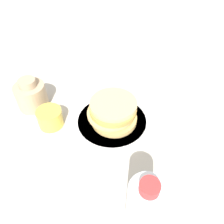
% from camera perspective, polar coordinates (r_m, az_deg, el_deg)
% --- Properties ---
extents(ground_plane, '(4.00, 4.00, 0.00)m').
position_cam_1_polar(ground_plane, '(0.70, 1.25, -3.66)').
color(ground_plane, '#BCB7AD').
extents(plate, '(0.24, 0.24, 0.01)m').
position_cam_1_polar(plate, '(0.70, 0.00, -2.32)').
color(plate, white).
rests_on(plate, ground_plane).
extents(pancake_stack, '(0.15, 0.15, 0.07)m').
position_cam_1_polar(pancake_stack, '(0.67, 0.20, -0.01)').
color(pancake_stack, '#E0B86A').
rests_on(pancake_stack, plate).
extents(juice_glass, '(0.08, 0.08, 0.06)m').
position_cam_1_polar(juice_glass, '(0.71, -15.86, -1.45)').
color(juice_glass, yellow).
rests_on(juice_glass, ground_plane).
extents(cream_jug, '(0.10, 0.10, 0.11)m').
position_cam_1_polar(cream_jug, '(0.78, -20.34, 4.16)').
color(cream_jug, tan).
rests_on(cream_jug, ground_plane).
extents(water_bottle_near, '(0.07, 0.07, 0.21)m').
position_cam_1_polar(water_bottle_near, '(0.45, 8.04, -24.80)').
color(water_bottle_near, silver).
rests_on(water_bottle_near, ground_plane).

